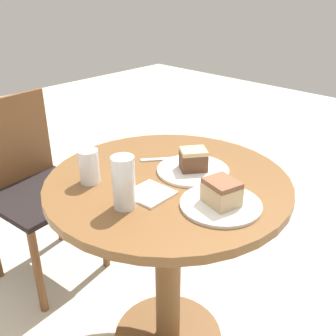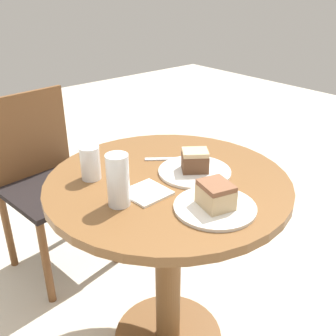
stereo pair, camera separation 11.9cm
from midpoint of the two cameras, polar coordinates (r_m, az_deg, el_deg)
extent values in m
cylinder|color=brown|center=(1.75, 2.11, -23.28)|extent=(0.44, 0.44, 0.03)
cylinder|color=brown|center=(1.50, 2.34, -14.39)|extent=(0.10, 0.10, 0.69)
cylinder|color=brown|center=(1.30, 2.62, -2.24)|extent=(0.81, 0.81, 0.03)
cylinder|color=brown|center=(1.83, -15.45, -13.24)|extent=(0.04, 0.04, 0.43)
cylinder|color=brown|center=(2.00, -6.05, -8.55)|extent=(0.04, 0.04, 0.43)
cylinder|color=brown|center=(2.10, -20.76, -8.45)|extent=(0.04, 0.04, 0.43)
cylinder|color=brown|center=(2.25, -12.11, -4.76)|extent=(0.04, 0.04, 0.43)
cube|color=black|center=(1.92, -14.29, -2.98)|extent=(0.46, 0.45, 0.03)
cube|color=brown|center=(1.98, -18.03, 4.51)|extent=(0.41, 0.06, 0.41)
cylinder|color=silver|center=(1.34, 6.43, -0.56)|extent=(0.25, 0.25, 0.01)
cylinder|color=silver|center=(1.14, 9.81, -5.70)|extent=(0.24, 0.24, 0.01)
cube|color=brown|center=(1.32, 6.50, 0.76)|extent=(0.11, 0.11, 0.06)
cube|color=tan|center=(1.31, 6.58, 2.20)|extent=(0.11, 0.11, 0.01)
cube|color=tan|center=(1.13, 9.94, -4.23)|extent=(0.10, 0.11, 0.06)
cube|color=brown|center=(1.11, 10.08, -2.60)|extent=(0.10, 0.11, 0.01)
cylinder|color=silver|center=(1.29, -8.58, -0.01)|extent=(0.06, 0.06, 0.08)
cylinder|color=white|center=(1.28, -8.63, 0.68)|extent=(0.06, 0.06, 0.11)
cylinder|color=silver|center=(1.13, -4.20, -3.23)|extent=(0.06, 0.06, 0.10)
cylinder|color=white|center=(1.12, -4.25, -1.86)|extent=(0.07, 0.07, 0.16)
cube|color=white|center=(1.20, -0.27, -3.66)|extent=(0.13, 0.13, 0.01)
cube|color=silver|center=(1.43, 2.03, 1.27)|extent=(0.13, 0.11, 0.00)
camera|label=1|loc=(0.06, -87.33, 1.31)|focal=42.00mm
camera|label=2|loc=(0.06, 92.67, -1.31)|focal=42.00mm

